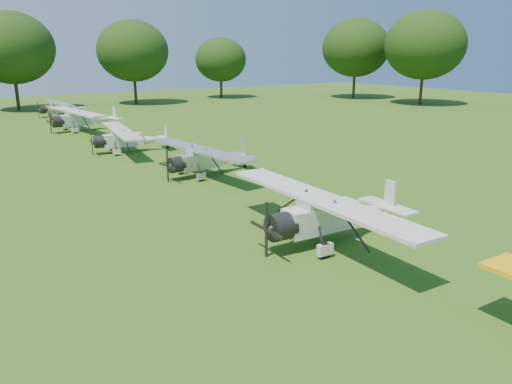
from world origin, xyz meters
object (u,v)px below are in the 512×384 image
(aircraft_4, at_px, (207,157))
(aircraft_7, at_px, (62,107))
(aircraft_6, at_px, (83,118))
(aircraft_5, at_px, (129,138))
(aircraft_3, at_px, (331,212))

(aircraft_4, bearing_deg, aircraft_7, 85.05)
(aircraft_6, bearing_deg, aircraft_5, -97.16)
(aircraft_4, height_order, aircraft_5, aircraft_4)
(aircraft_7, bearing_deg, aircraft_4, -92.70)
(aircraft_5, relative_size, aircraft_6, 0.88)
(aircraft_3, relative_size, aircraft_5, 1.12)
(aircraft_6, bearing_deg, aircraft_7, 78.61)
(aircraft_3, distance_m, aircraft_5, 23.42)
(aircraft_6, bearing_deg, aircraft_3, -96.65)
(aircraft_3, xyz_separation_m, aircraft_4, (1.29, 13.22, -0.14))
(aircraft_6, height_order, aircraft_7, aircraft_6)
(aircraft_4, relative_size, aircraft_5, 1.01)
(aircraft_5, xyz_separation_m, aircraft_6, (0.10, 13.32, 0.15))
(aircraft_3, bearing_deg, aircraft_6, 92.24)
(aircraft_5, xyz_separation_m, aircraft_7, (1.18, 26.60, -0.03))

